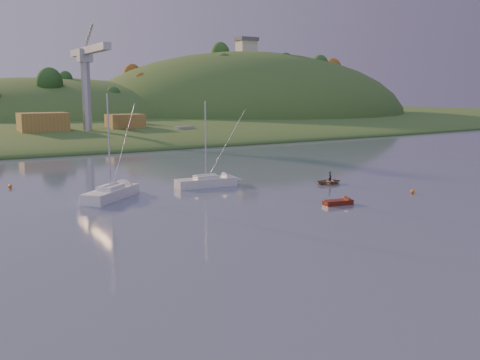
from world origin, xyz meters
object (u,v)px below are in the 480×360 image
red_tender (344,202)px  sailboat_far (206,181)px  sailboat_near (111,192)px  canoe (330,181)px

red_tender → sailboat_far: bearing=122.9°
sailboat_near → red_tender: bearing=-79.0°
sailboat_far → red_tender: (7.56, -17.60, -0.45)m
red_tender → sailboat_near: bearing=152.0°
sailboat_far → red_tender: sailboat_far is taller
sailboat_near → red_tender: size_ratio=3.06×
sailboat_near → sailboat_far: (13.05, 1.70, -0.05)m
sailboat_near → canoe: bearing=-51.6°
sailboat_near → canoe: (28.04, -5.04, -0.41)m
canoe → red_tender: 13.16m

